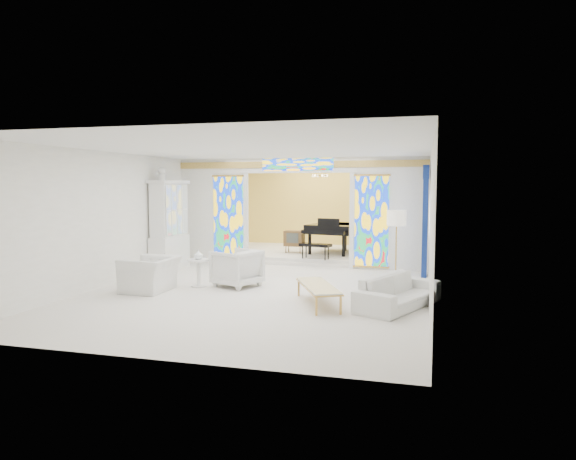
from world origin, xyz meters
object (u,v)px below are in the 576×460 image
(armchair_left, at_px, (150,274))
(coffee_table, at_px, (318,286))
(china_cabinet, at_px, (169,226))
(grand_piano, at_px, (340,229))
(sofa, at_px, (398,292))
(armchair_right, at_px, (237,268))
(tv_console, at_px, (294,238))

(armchair_left, xyz_separation_m, coffee_table, (3.72, -0.31, -0.01))
(armchair_left, relative_size, coffee_table, 0.63)
(china_cabinet, bearing_deg, armchair_left, -70.35)
(coffee_table, distance_m, grand_piano, 6.26)
(sofa, bearing_deg, armchair_right, 97.63)
(armchair_right, xyz_separation_m, grand_piano, (1.53, 4.95, 0.50))
(coffee_table, bearing_deg, grand_piano, 95.30)
(armchair_left, xyz_separation_m, grand_piano, (3.14, 5.90, 0.56))
(armchair_right, bearing_deg, china_cabinet, -101.85)
(china_cabinet, xyz_separation_m, sofa, (6.17, -2.88, -0.87))
(armchair_left, xyz_separation_m, sofa, (5.19, -0.15, -0.06))
(china_cabinet, distance_m, coffee_table, 5.64)
(sofa, distance_m, coffee_table, 1.49)
(armchair_left, distance_m, sofa, 5.20)
(china_cabinet, bearing_deg, armchair_right, -34.42)
(china_cabinet, relative_size, grand_piano, 0.96)
(china_cabinet, height_order, tv_console, china_cabinet)
(tv_console, bearing_deg, sofa, -56.63)
(sofa, distance_m, tv_console, 6.66)
(china_cabinet, xyz_separation_m, tv_console, (2.74, 2.82, -0.55))
(armchair_right, bearing_deg, tv_console, -159.41)
(sofa, bearing_deg, armchair_left, 113.09)
(armchair_left, relative_size, sofa, 0.55)
(china_cabinet, bearing_deg, tv_console, 45.88)
(coffee_table, height_order, tv_console, tv_console)
(armchair_right, bearing_deg, grand_piano, -174.64)
(armchair_left, bearing_deg, tv_console, 162.09)
(armchair_right, distance_m, tv_console, 4.60)
(tv_console, bearing_deg, grand_piano, 16.75)
(armchair_right, height_order, sofa, armchair_right)
(china_cabinet, bearing_deg, grand_piano, 37.69)
(grand_piano, xyz_separation_m, tv_console, (-1.37, -0.35, -0.29))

